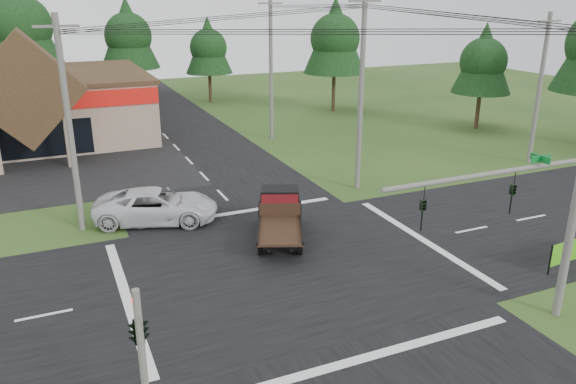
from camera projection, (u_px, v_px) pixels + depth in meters
ground at (291, 266)px, 24.56m from camera, size 120.00×120.00×0.00m
road_ns at (291, 266)px, 24.55m from camera, size 12.00×120.00×0.02m
road_ew at (291, 266)px, 24.55m from camera, size 120.00×12.00×0.02m
traffic_signal_mast at (540, 210)px, 18.80m from camera, size 8.12×0.24×7.00m
traffic_signal_corner at (137, 317)px, 14.23m from camera, size 0.53×2.48×4.40m
utility_pole_nw at (69, 125)px, 26.66m from camera, size 2.00×0.30×10.50m
utility_pole_ne at (361, 92)px, 32.53m from camera, size 2.00×0.30×11.50m
utility_pole_far at (539, 88)px, 38.03m from camera, size 2.00×0.30×10.20m
utility_pole_n at (271, 68)px, 44.67m from camera, size 2.00×0.30×11.20m
tree_row_c at (21, 22)px, 53.31m from camera, size 7.28×7.28×13.13m
tree_row_d at (128, 34)px, 58.39m from camera, size 6.16×6.16×11.11m
tree_row_e at (208, 46)px, 60.13m from camera, size 5.04×5.04×9.09m
tree_side_ne at (335, 36)px, 54.81m from camera, size 6.16×6.16×11.11m
tree_side_e_near at (484, 59)px, 47.91m from camera, size 5.04×5.04×9.09m
antique_flatbed_truck at (280, 218)px, 26.87m from camera, size 4.04×5.87×2.29m
white_pickup at (156, 206)px, 29.14m from camera, size 6.89×4.78×1.75m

